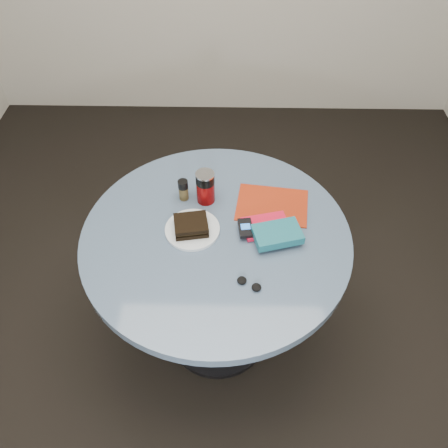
{
  "coord_description": "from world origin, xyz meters",
  "views": [
    {
      "loc": [
        0.05,
        -1.06,
        1.97
      ],
      "look_at": [
        0.03,
        0.0,
        0.8
      ],
      "focal_mm": 35.0,
      "sensor_mm": 36.0,
      "label": 1
    }
  ],
  "objects_px": {
    "sandwich": "(191,225)",
    "pepper_grinder": "(183,190)",
    "novel": "(277,234)",
    "headphones": "(249,284)",
    "mp3_player": "(245,228)",
    "soda_can": "(205,187)",
    "table": "(216,260)",
    "magazine": "(272,205)",
    "red_book": "(266,226)",
    "plate": "(192,230)"
  },
  "relations": [
    {
      "from": "magazine",
      "to": "mp3_player",
      "type": "relative_size",
      "value": 2.94
    },
    {
      "from": "mp3_player",
      "to": "headphones",
      "type": "xyz_separation_m",
      "value": [
        0.01,
        -0.23,
        -0.02
      ]
    },
    {
      "from": "table",
      "to": "plate",
      "type": "relative_size",
      "value": 4.92
    },
    {
      "from": "pepper_grinder",
      "to": "headphones",
      "type": "relative_size",
      "value": 0.98
    },
    {
      "from": "headphones",
      "to": "table",
      "type": "bearing_deg",
      "value": 117.13
    },
    {
      "from": "mp3_player",
      "to": "headphones",
      "type": "height_order",
      "value": "mp3_player"
    },
    {
      "from": "plate",
      "to": "soda_can",
      "type": "relative_size",
      "value": 1.49
    },
    {
      "from": "table",
      "to": "sandwich",
      "type": "height_order",
      "value": "sandwich"
    },
    {
      "from": "table",
      "to": "magazine",
      "type": "bearing_deg",
      "value": 34.36
    },
    {
      "from": "magazine",
      "to": "novel",
      "type": "height_order",
      "value": "novel"
    },
    {
      "from": "table",
      "to": "headphones",
      "type": "height_order",
      "value": "headphones"
    },
    {
      "from": "headphones",
      "to": "mp3_player",
      "type": "bearing_deg",
      "value": 92.33
    },
    {
      "from": "novel",
      "to": "mp3_player",
      "type": "height_order",
      "value": "novel"
    },
    {
      "from": "table",
      "to": "sandwich",
      "type": "distance_m",
      "value": 0.22
    },
    {
      "from": "soda_can",
      "to": "magazine",
      "type": "distance_m",
      "value": 0.27
    },
    {
      "from": "table",
      "to": "mp3_player",
      "type": "relative_size",
      "value": 10.72
    },
    {
      "from": "soda_can",
      "to": "mp3_player",
      "type": "distance_m",
      "value": 0.23
    },
    {
      "from": "table",
      "to": "headphones",
      "type": "xyz_separation_m",
      "value": [
        0.12,
        -0.23,
        0.17
      ]
    },
    {
      "from": "magazine",
      "to": "mp3_player",
      "type": "distance_m",
      "value": 0.18
    },
    {
      "from": "magazine",
      "to": "novel",
      "type": "distance_m",
      "value": 0.18
    },
    {
      "from": "soda_can",
      "to": "red_book",
      "type": "xyz_separation_m",
      "value": [
        0.23,
        -0.15,
        -0.06
      ]
    },
    {
      "from": "novel",
      "to": "soda_can",
      "type": "bearing_deg",
      "value": 127.41
    },
    {
      "from": "plate",
      "to": "soda_can",
      "type": "xyz_separation_m",
      "value": [
        0.04,
        0.16,
        0.06
      ]
    },
    {
      "from": "table",
      "to": "sandwich",
      "type": "xyz_separation_m",
      "value": [
        -0.09,
        0.0,
        0.2
      ]
    },
    {
      "from": "soda_can",
      "to": "pepper_grinder",
      "type": "distance_m",
      "value": 0.09
    },
    {
      "from": "table",
      "to": "novel",
      "type": "xyz_separation_m",
      "value": [
        0.22,
        -0.03,
        0.2
      ]
    },
    {
      "from": "mp3_player",
      "to": "sandwich",
      "type": "bearing_deg",
      "value": 179.6
    },
    {
      "from": "sandwich",
      "to": "red_book",
      "type": "distance_m",
      "value": 0.28
    },
    {
      "from": "table",
      "to": "pepper_grinder",
      "type": "relative_size",
      "value": 11.04
    },
    {
      "from": "red_book",
      "to": "novel",
      "type": "xyz_separation_m",
      "value": [
        0.04,
        -0.06,
        0.02
      ]
    },
    {
      "from": "soda_can",
      "to": "magazine",
      "type": "bearing_deg",
      "value": -5.82
    },
    {
      "from": "soda_can",
      "to": "novel",
      "type": "height_order",
      "value": "soda_can"
    },
    {
      "from": "sandwich",
      "to": "magazine",
      "type": "bearing_deg",
      "value": 24.97
    },
    {
      "from": "sandwich",
      "to": "soda_can",
      "type": "relative_size",
      "value": 1.0
    },
    {
      "from": "plate",
      "to": "sandwich",
      "type": "bearing_deg",
      "value": -124.85
    },
    {
      "from": "soda_can",
      "to": "red_book",
      "type": "distance_m",
      "value": 0.28
    },
    {
      "from": "table",
      "to": "novel",
      "type": "bearing_deg",
      "value": -8.23
    },
    {
      "from": "novel",
      "to": "headphones",
      "type": "xyz_separation_m",
      "value": [
        -0.1,
        -0.2,
        -0.03
      ]
    },
    {
      "from": "magazine",
      "to": "novel",
      "type": "xyz_separation_m",
      "value": [
        0.01,
        -0.18,
        0.03
      ]
    },
    {
      "from": "sandwich",
      "to": "novel",
      "type": "xyz_separation_m",
      "value": [
        0.31,
        -0.04,
        0.0
      ]
    },
    {
      "from": "sandwich",
      "to": "pepper_grinder",
      "type": "height_order",
      "value": "pepper_grinder"
    },
    {
      "from": "plate",
      "to": "headphones",
      "type": "bearing_deg",
      "value": -49.43
    },
    {
      "from": "plate",
      "to": "red_book",
      "type": "relative_size",
      "value": 1.2
    },
    {
      "from": "table",
      "to": "red_book",
      "type": "height_order",
      "value": "red_book"
    },
    {
      "from": "plate",
      "to": "magazine",
      "type": "bearing_deg",
      "value": 24.48
    },
    {
      "from": "soda_can",
      "to": "novel",
      "type": "bearing_deg",
      "value": -37.72
    },
    {
      "from": "pepper_grinder",
      "to": "mp3_player",
      "type": "height_order",
      "value": "pepper_grinder"
    },
    {
      "from": "plate",
      "to": "red_book",
      "type": "bearing_deg",
      "value": 3.83
    },
    {
      "from": "magazine",
      "to": "sandwich",
      "type": "bearing_deg",
      "value": -147.41
    },
    {
      "from": "magazine",
      "to": "red_book",
      "type": "distance_m",
      "value": 0.12
    }
  ]
}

